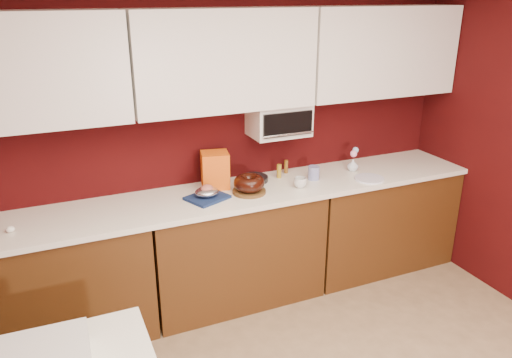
{
  "coord_description": "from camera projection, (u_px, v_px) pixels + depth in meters",
  "views": [
    {
      "loc": [
        -1.22,
        -1.28,
        2.31
      ],
      "look_at": [
        0.14,
        1.84,
        1.02
      ],
      "focal_mm": 35.0,
      "sensor_mm": 36.0,
      "label": 1
    }
  ],
  "objects": [
    {
      "name": "wall_back",
      "position": [
        218.0,
        137.0,
        3.86
      ],
      "size": [
        4.0,
        0.02,
        2.5
      ],
      "primitive_type": "cube",
      "color": "#380708",
      "rests_on": "floor"
    },
    {
      "name": "base_cabinet_left",
      "position": [
        51.0,
        286.0,
        3.38
      ],
      "size": [
        1.31,
        0.58,
        0.86
      ],
      "primitive_type": "cube",
      "color": "#49280E",
      "rests_on": "floor"
    },
    {
      "name": "base_cabinet_center",
      "position": [
        234.0,
        248.0,
        3.88
      ],
      "size": [
        1.31,
        0.58,
        0.86
      ],
      "primitive_type": "cube",
      "color": "#49280E",
      "rests_on": "floor"
    },
    {
      "name": "base_cabinet_right",
      "position": [
        376.0,
        219.0,
        4.38
      ],
      "size": [
        1.31,
        0.58,
        0.86
      ],
      "primitive_type": "cube",
      "color": "#49280E",
      "rests_on": "floor"
    },
    {
      "name": "countertop",
      "position": [
        233.0,
        195.0,
        3.72
      ],
      "size": [
        4.0,
        0.62,
        0.04
      ],
      "primitive_type": "cube",
      "color": "white",
      "rests_on": "base_cabinet_center"
    },
    {
      "name": "upper_cabinet_left",
      "position": [
        15.0,
        72.0,
        3.0
      ],
      "size": [
        1.31,
        0.33,
        0.7
      ],
      "primitive_type": "cube",
      "color": "white",
      "rests_on": "wall_back"
    },
    {
      "name": "upper_cabinet_center",
      "position": [
        223.0,
        60.0,
        3.5
      ],
      "size": [
        1.31,
        0.33,
        0.7
      ],
      "primitive_type": "cube",
      "color": "white",
      "rests_on": "wall_back"
    },
    {
      "name": "upper_cabinet_right",
      "position": [
        380.0,
        52.0,
        4.0
      ],
      "size": [
        1.31,
        0.33,
        0.7
      ],
      "primitive_type": "cube",
      "color": "white",
      "rests_on": "wall_back"
    },
    {
      "name": "toaster_oven",
      "position": [
        279.0,
        119.0,
        3.85
      ],
      "size": [
        0.45,
        0.3,
        0.25
      ],
      "primitive_type": "cube",
      "color": "white",
      "rests_on": "upper_cabinet_center"
    },
    {
      "name": "toaster_oven_door",
      "position": [
        288.0,
        124.0,
        3.72
      ],
      "size": [
        0.4,
        0.02,
        0.18
      ],
      "primitive_type": "cube",
      "color": "black",
      "rests_on": "toaster_oven"
    },
    {
      "name": "toaster_oven_handle",
      "position": [
        289.0,
        134.0,
        3.73
      ],
      "size": [
        0.42,
        0.02,
        0.02
      ],
      "primitive_type": "cylinder",
      "rotation": [
        0.0,
        1.57,
        0.0
      ],
      "color": "silver",
      "rests_on": "toaster_oven"
    },
    {
      "name": "cake_base",
      "position": [
        249.0,
        191.0,
        3.7
      ],
      "size": [
        0.3,
        0.3,
        0.02
      ],
      "primitive_type": "cylinder",
      "rotation": [
        0.0,
        0.0,
        0.22
      ],
      "color": "brown",
      "rests_on": "countertop"
    },
    {
      "name": "bundt_cake",
      "position": [
        249.0,
        183.0,
        3.68
      ],
      "size": [
        0.25,
        0.25,
        0.09
      ],
      "primitive_type": "torus",
      "rotation": [
        0.0,
        0.0,
        0.08
      ],
      "color": "black",
      "rests_on": "cake_base"
    },
    {
      "name": "navy_towel",
      "position": [
        207.0,
        198.0,
        3.59
      ],
      "size": [
        0.34,
        0.32,
        0.02
      ],
      "primitive_type": "cube",
      "rotation": [
        0.0,
        0.0,
        0.4
      ],
      "color": "navy",
      "rests_on": "countertop"
    },
    {
      "name": "foil_ham_nest",
      "position": [
        207.0,
        192.0,
        3.58
      ],
      "size": [
        0.22,
        0.21,
        0.07
      ],
      "primitive_type": "ellipsoid",
      "rotation": [
        0.0,
        0.0,
        0.4
      ],
      "color": "silver",
      "rests_on": "navy_towel"
    },
    {
      "name": "roasted_ham",
      "position": [
        207.0,
        189.0,
        3.57
      ],
      "size": [
        0.1,
        0.09,
        0.06
      ],
      "primitive_type": "ellipsoid",
      "rotation": [
        0.0,
        0.0,
        0.11
      ],
      "color": "#C16758",
      "rests_on": "foil_ham_nest"
    },
    {
      "name": "pandoro_box",
      "position": [
        215.0,
        170.0,
        3.77
      ],
      "size": [
        0.24,
        0.22,
        0.28
      ],
      "primitive_type": "cube",
      "rotation": [
        0.0,
        0.0,
        -0.21
      ],
      "color": "red",
      "rests_on": "countertop"
    },
    {
      "name": "dark_pan",
      "position": [
        254.0,
        179.0,
        3.93
      ],
      "size": [
        0.27,
        0.27,
        0.04
      ],
      "primitive_type": "cylinder",
      "rotation": [
        0.0,
        0.0,
        0.25
      ],
      "color": "black",
      "rests_on": "countertop"
    },
    {
      "name": "coffee_mug",
      "position": [
        300.0,
        182.0,
        3.79
      ],
      "size": [
        0.12,
        0.12,
        0.09
      ],
      "primitive_type": "imported",
      "rotation": [
        0.0,
        0.0,
        0.56
      ],
      "color": "silver",
      "rests_on": "countertop"
    },
    {
      "name": "blue_jar",
      "position": [
        314.0,
        173.0,
        3.95
      ],
      "size": [
        0.12,
        0.12,
        0.11
      ],
      "primitive_type": "cylinder",
      "rotation": [
        0.0,
        0.0,
        0.34
      ],
      "color": "navy",
      "rests_on": "countertop"
    },
    {
      "name": "flower_vase",
      "position": [
        353.0,
        164.0,
        4.15
      ],
      "size": [
        0.09,
        0.09,
        0.11
      ],
      "primitive_type": "imported",
      "rotation": [
        0.0,
        0.0,
        0.31
      ],
      "color": "silver",
      "rests_on": "countertop"
    },
    {
      "name": "flower_pink",
      "position": [
        354.0,
        154.0,
        4.11
      ],
      "size": [
        0.06,
        0.06,
        0.06
      ],
      "primitive_type": "sphere",
      "color": "#FF93C5",
      "rests_on": "flower_vase"
    },
    {
      "name": "flower_blue",
      "position": [
        355.0,
        150.0,
        4.13
      ],
      "size": [
        0.05,
        0.05,
        0.05
      ],
      "primitive_type": "sphere",
      "color": "#98C7F4",
      "rests_on": "flower_vase"
    },
    {
      "name": "china_plate",
      "position": [
        369.0,
        179.0,
        3.97
      ],
      "size": [
        0.28,
        0.28,
        0.01
      ],
      "primitive_type": "cylinder",
      "rotation": [
        0.0,
        0.0,
        0.23
      ],
      "color": "white",
      "rests_on": "countertop"
    },
    {
      "name": "amber_bottle",
      "position": [
        279.0,
        171.0,
        3.99
      ],
      "size": [
        0.05,
        0.05,
        0.11
      ],
      "primitive_type": "cylinder",
      "rotation": [
        0.0,
        0.0,
        0.27
      ],
      "color": "olive",
      "rests_on": "countertop"
    },
    {
      "name": "egg_right",
      "position": [
        10.0,
        229.0,
        3.09
      ],
      "size": [
        0.06,
        0.05,
        0.04
      ],
      "primitive_type": "ellipsoid",
      "rotation": [
        0.0,
        0.0,
        -0.25
      ],
      "color": "white",
      "rests_on": "countertop"
    },
    {
      "name": "amber_bottle_tall",
      "position": [
        286.0,
        167.0,
        4.09
      ],
      "size": [
        0.03,
        0.03,
        0.11
      ],
      "primitive_type": "cylinder",
      "rotation": [
        0.0,
        0.0,
        -0.04
      ],
      "color": "brown",
      "rests_on": "countertop"
    }
  ]
}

